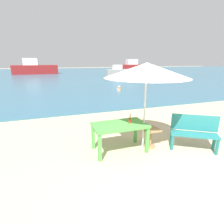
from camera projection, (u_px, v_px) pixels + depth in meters
ground_plane at (173, 174)px, 3.80m from camera, size 120.00×120.00×0.00m
sea_water at (64, 74)px, 30.99m from camera, size 120.00×50.00×0.08m
picnic_table_green at (120, 128)px, 4.63m from camera, size 1.40×0.80×0.76m
beer_bottle_amber at (130, 120)px, 4.63m from camera, size 0.07×0.07×0.26m
patio_umbrella at (147, 70)px, 4.29m from camera, size 2.10×2.10×2.30m
side_table_wood at (151, 135)px, 4.93m from camera, size 0.44×0.44×0.54m
bench_teal_center at (194, 130)px, 4.75m from camera, size 1.20×0.96×0.95m
swimmer_person at (119, 89)px, 13.70m from camera, size 0.34×0.34×0.41m
boat_cargo_ship at (134, 67)px, 37.22m from camera, size 6.90×1.88×2.51m
boat_sailboat at (35, 68)px, 30.22m from camera, size 7.26×1.98×2.64m
boat_barge at (119, 71)px, 28.24m from camera, size 4.42×1.21×1.61m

